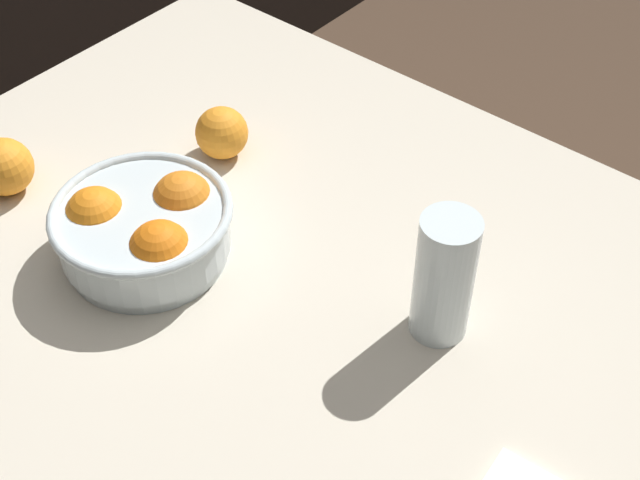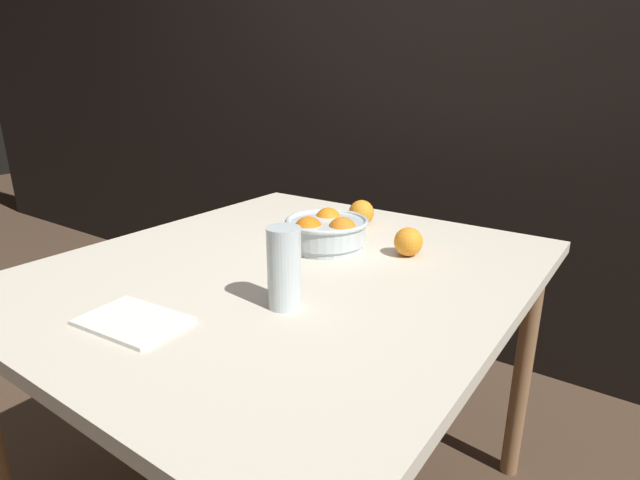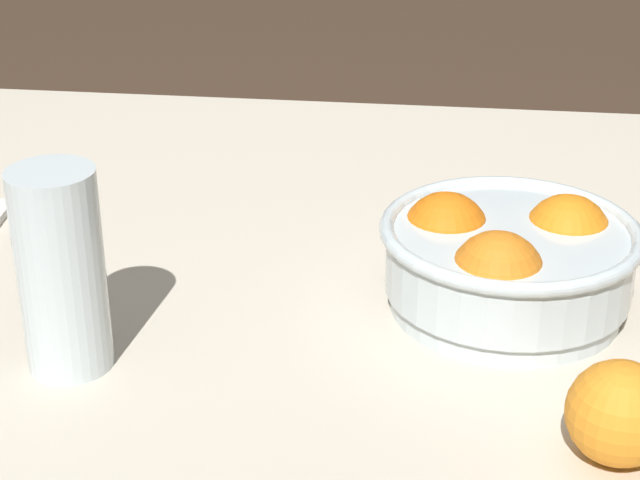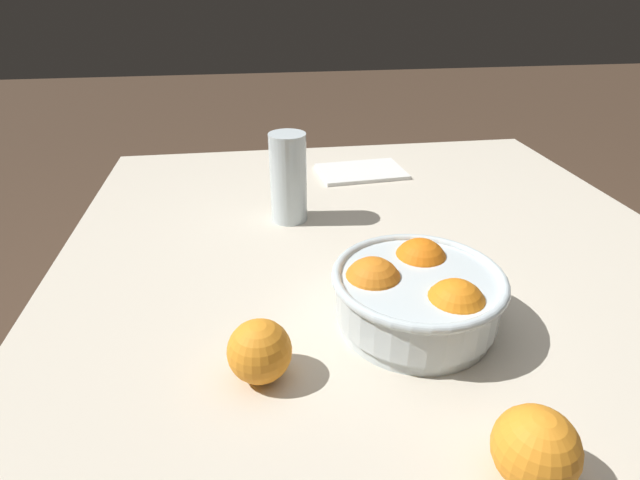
{
  "view_description": "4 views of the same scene",
  "coord_description": "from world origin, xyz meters",
  "views": [
    {
      "loc": [
        -0.44,
        -0.48,
        1.5
      ],
      "look_at": [
        0.1,
        -0.03,
        0.81
      ],
      "focal_mm": 50.0,
      "sensor_mm": 36.0,
      "label": 1
    },
    {
      "loc": [
        0.69,
        -0.84,
        1.16
      ],
      "look_at": [
        0.09,
        0.01,
        0.82
      ],
      "focal_mm": 28.0,
      "sensor_mm": 36.0,
      "label": 2
    },
    {
      "loc": [
        0.8,
        0.11,
        1.18
      ],
      "look_at": [
        0.06,
        0.01,
        0.82
      ],
      "focal_mm": 60.0,
      "sensor_mm": 36.0,
      "label": 3
    },
    {
      "loc": [
        0.2,
        0.65,
        1.14
      ],
      "look_at": [
        0.11,
        0.04,
        0.8
      ],
      "focal_mm": 28.0,
      "sensor_mm": 36.0,
      "label": 4
    }
  ],
  "objects": [
    {
      "name": "napkin",
      "position": [
        -0.05,
        -0.38,
        0.75
      ],
      "size": [
        0.2,
        0.14,
        0.01
      ],
      "primitive_type": "cube",
      "rotation": [
        0.0,
        0.0,
        0.08
      ],
      "color": "white",
      "rests_on": "dining_table"
    },
    {
      "name": "juice_glass",
      "position": [
        0.13,
        -0.17,
        0.82
      ],
      "size": [
        0.06,
        0.06,
        0.16
      ],
      "color": "#F4A314",
      "rests_on": "dining_table"
    },
    {
      "name": "orange_loose_near_bowl",
      "position": [
        0.2,
        0.23,
        0.78
      ],
      "size": [
        0.07,
        0.07,
        0.07
      ],
      "primitive_type": "sphere",
      "color": "orange",
      "rests_on": "dining_table"
    },
    {
      "name": "orange_loose_front",
      "position": [
        -0.03,
        0.39,
        0.78
      ],
      "size": [
        0.07,
        0.07,
        0.07
      ],
      "primitive_type": "sphere",
      "color": "orange",
      "rests_on": "dining_table"
    },
    {
      "name": "back_wall",
      "position": [
        0.0,
        1.15,
        1.3
      ],
      "size": [
        8.0,
        0.05,
        2.6
      ],
      "primitive_type": "cube",
      "color": "black",
      "rests_on": "ground_plane"
    },
    {
      "name": "fruit_bowl",
      "position": [
        0.01,
        0.16,
        0.79
      ],
      "size": [
        0.21,
        0.21,
        0.09
      ],
      "color": "silver",
      "rests_on": "dining_table"
    },
    {
      "name": "dining_table",
      "position": [
        0.0,
        0.0,
        0.66
      ],
      "size": [
        1.02,
        1.15,
        0.74
      ],
      "color": "beige",
      "rests_on": "ground_plane"
    }
  ]
}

